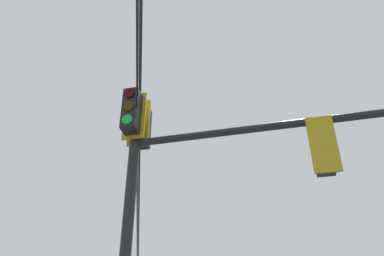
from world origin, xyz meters
TOP-DOWN VIEW (x-y plane):
  - signal_mast_assembly at (-0.52, 0.02)m, footprint 2.88×6.22m
  - overhead_wire_span at (-1.10, -1.84)m, footprint 21.35×18.88m

SIDE VIEW (x-z plane):
  - signal_mast_assembly at x=-0.52m, z-range 1.47..8.34m
  - overhead_wire_span at x=-1.10m, z-range 6.31..7.67m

